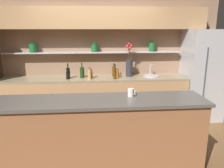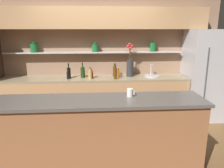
{
  "view_description": "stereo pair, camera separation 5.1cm",
  "coord_description": "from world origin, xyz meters",
  "px_view_note": "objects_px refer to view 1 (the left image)",
  "views": [
    {
      "loc": [
        -0.06,
        -3.13,
        1.89
      ],
      "look_at": [
        0.23,
        0.37,
        1.0
      ],
      "focal_mm": 35.0,
      "sensor_mm": 36.0,
      "label": 1
    },
    {
      "loc": [
        -0.01,
        -3.13,
        1.89
      ],
      "look_at": [
        0.23,
        0.37,
        1.0
      ],
      "focal_mm": 35.0,
      "sensor_mm": 36.0,
      "label": 2
    }
  ],
  "objects_px": {
    "bottle_sauce_8": "(67,75)",
    "sink_fixture": "(151,75)",
    "coffee_mug": "(131,93)",
    "flower_vase": "(129,65)",
    "bottle_spirit_7": "(90,74)",
    "bottle_sauce_1": "(83,73)",
    "bottle_sauce_2": "(118,73)",
    "bottle_wine_3": "(82,72)",
    "bottle_spirit_5": "(115,73)",
    "bottle_sauce_6": "(91,74)",
    "bottle_wine_4": "(68,73)",
    "refrigerator": "(202,75)",
    "bottle_spirit_0": "(114,71)"
  },
  "relations": [
    {
      "from": "bottle_sauce_8",
      "to": "sink_fixture",
      "type": "bearing_deg",
      "value": 4.03
    },
    {
      "from": "coffee_mug",
      "to": "sink_fixture",
      "type": "bearing_deg",
      "value": 66.52
    },
    {
      "from": "flower_vase",
      "to": "bottle_spirit_7",
      "type": "bearing_deg",
      "value": -166.79
    },
    {
      "from": "bottle_sauce_1",
      "to": "bottle_sauce_2",
      "type": "relative_size",
      "value": 0.98
    },
    {
      "from": "bottle_wine_3",
      "to": "bottle_spirit_5",
      "type": "distance_m",
      "value": 0.67
    },
    {
      "from": "bottle_sauce_6",
      "to": "bottle_spirit_5",
      "type": "bearing_deg",
      "value": -18.87
    },
    {
      "from": "sink_fixture",
      "to": "bottle_sauce_2",
      "type": "distance_m",
      "value": 0.71
    },
    {
      "from": "bottle_sauce_1",
      "to": "bottle_spirit_7",
      "type": "distance_m",
      "value": 0.29
    },
    {
      "from": "coffee_mug",
      "to": "bottle_sauce_2",
      "type": "bearing_deg",
      "value": 89.61
    },
    {
      "from": "bottle_wine_4",
      "to": "coffee_mug",
      "type": "relative_size",
      "value": 2.89
    },
    {
      "from": "bottle_wine_3",
      "to": "bottle_spirit_5",
      "type": "height_order",
      "value": "bottle_wine_3"
    },
    {
      "from": "flower_vase",
      "to": "coffee_mug",
      "type": "bearing_deg",
      "value": -98.53
    },
    {
      "from": "sink_fixture",
      "to": "bottle_wine_4",
      "type": "xyz_separation_m",
      "value": [
        -1.71,
        -0.04,
        0.09
      ]
    },
    {
      "from": "bottle_sauce_1",
      "to": "bottle_wine_4",
      "type": "xyz_separation_m",
      "value": [
        -0.29,
        -0.16,
        0.05
      ]
    },
    {
      "from": "bottle_sauce_1",
      "to": "bottle_spirit_7",
      "type": "relative_size",
      "value": 0.69
    },
    {
      "from": "bottle_sauce_2",
      "to": "coffee_mug",
      "type": "distance_m",
      "value": 1.69
    },
    {
      "from": "coffee_mug",
      "to": "bottle_sauce_1",
      "type": "bearing_deg",
      "value": 111.78
    },
    {
      "from": "refrigerator",
      "to": "bottle_spirit_7",
      "type": "relative_size",
      "value": 8.09
    },
    {
      "from": "bottle_spirit_0",
      "to": "refrigerator",
      "type": "bearing_deg",
      "value": -3.81
    },
    {
      "from": "bottle_sauce_2",
      "to": "bottle_wine_3",
      "type": "height_order",
      "value": "bottle_wine_3"
    },
    {
      "from": "sink_fixture",
      "to": "bottle_spirit_0",
      "type": "distance_m",
      "value": 0.79
    },
    {
      "from": "bottle_spirit_7",
      "to": "bottle_sauce_1",
      "type": "bearing_deg",
      "value": 118.19
    },
    {
      "from": "flower_vase",
      "to": "bottle_sauce_6",
      "type": "height_order",
      "value": "flower_vase"
    },
    {
      "from": "sink_fixture",
      "to": "bottle_sauce_2",
      "type": "xyz_separation_m",
      "value": [
        -0.7,
        0.04,
        0.05
      ]
    },
    {
      "from": "bottle_spirit_0",
      "to": "sink_fixture",
      "type": "bearing_deg",
      "value": -5.57
    },
    {
      "from": "bottle_sauce_6",
      "to": "bottle_spirit_7",
      "type": "relative_size",
      "value": 0.78
    },
    {
      "from": "bottle_spirit_0",
      "to": "bottle_sauce_1",
      "type": "xyz_separation_m",
      "value": [
        -0.64,
        0.04,
        -0.05
      ]
    },
    {
      "from": "bottle_sauce_2",
      "to": "bottle_wine_3",
      "type": "bearing_deg",
      "value": -176.6
    },
    {
      "from": "bottle_spirit_7",
      "to": "coffee_mug",
      "type": "height_order",
      "value": "bottle_spirit_7"
    },
    {
      "from": "bottle_spirit_0",
      "to": "bottle_spirit_5",
      "type": "height_order",
      "value": "bottle_spirit_5"
    },
    {
      "from": "sink_fixture",
      "to": "bottle_sauce_1",
      "type": "xyz_separation_m",
      "value": [
        -1.42,
        0.12,
        0.04
      ]
    },
    {
      "from": "sink_fixture",
      "to": "bottle_wine_3",
      "type": "height_order",
      "value": "bottle_wine_3"
    },
    {
      "from": "bottle_sauce_6",
      "to": "coffee_mug",
      "type": "bearing_deg",
      "value": -71.77
    },
    {
      "from": "bottle_wine_4",
      "to": "bottle_sauce_8",
      "type": "xyz_separation_m",
      "value": [
        -0.01,
        -0.08,
        -0.04
      ]
    },
    {
      "from": "coffee_mug",
      "to": "bottle_sauce_6",
      "type": "bearing_deg",
      "value": 108.23
    },
    {
      "from": "sink_fixture",
      "to": "bottle_spirit_7",
      "type": "relative_size",
      "value": 1.38
    },
    {
      "from": "bottle_wine_4",
      "to": "bottle_spirit_5",
      "type": "bearing_deg",
      "value": -8.45
    },
    {
      "from": "bottle_sauce_2",
      "to": "bottle_spirit_7",
      "type": "xyz_separation_m",
      "value": [
        -0.58,
        -0.18,
        0.03
      ]
    },
    {
      "from": "sink_fixture",
      "to": "bottle_spirit_5",
      "type": "bearing_deg",
      "value": -167.12
    },
    {
      "from": "bottle_spirit_5",
      "to": "bottle_sauce_6",
      "type": "distance_m",
      "value": 0.5
    },
    {
      "from": "bottle_sauce_8",
      "to": "bottle_wine_4",
      "type": "bearing_deg",
      "value": 84.94
    },
    {
      "from": "flower_vase",
      "to": "bottle_sauce_2",
      "type": "distance_m",
      "value": 0.29
    },
    {
      "from": "bottle_sauce_2",
      "to": "bottle_spirit_7",
      "type": "relative_size",
      "value": 0.71
    },
    {
      "from": "bottle_sauce_2",
      "to": "bottle_spirit_5",
      "type": "distance_m",
      "value": 0.24
    },
    {
      "from": "bottle_sauce_6",
      "to": "bottle_wine_4",
      "type": "bearing_deg",
      "value": -177.23
    },
    {
      "from": "bottle_wine_4",
      "to": "bottle_sauce_6",
      "type": "xyz_separation_m",
      "value": [
        0.46,
        0.02,
        -0.04
      ]
    },
    {
      "from": "bottle_sauce_8",
      "to": "coffee_mug",
      "type": "height_order",
      "value": "coffee_mug"
    },
    {
      "from": "bottle_wine_3",
      "to": "bottle_sauce_1",
      "type": "bearing_deg",
      "value": 82.91
    },
    {
      "from": "sink_fixture",
      "to": "flower_vase",
      "type": "bearing_deg",
      "value": 173.71
    },
    {
      "from": "bottle_sauce_1",
      "to": "bottle_spirit_0",
      "type": "bearing_deg",
      "value": -3.64
    }
  ]
}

